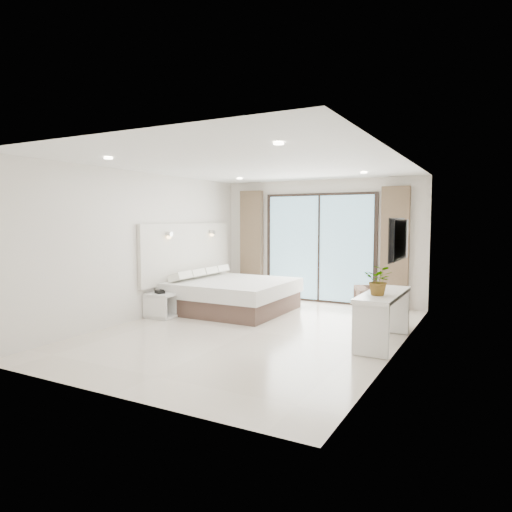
% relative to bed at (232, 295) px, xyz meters
% --- Properties ---
extents(ground, '(6.20, 6.20, 0.00)m').
position_rel_bed_xyz_m(ground, '(1.20, -1.30, -0.32)').
color(ground, beige).
rests_on(ground, ground).
extents(room_shell, '(4.62, 6.22, 2.72)m').
position_rel_bed_xyz_m(room_shell, '(1.00, -0.41, 1.26)').
color(room_shell, silver).
rests_on(room_shell, ground).
extents(bed, '(2.21, 2.11, 0.76)m').
position_rel_bed_xyz_m(bed, '(0.00, 0.00, 0.00)').
color(bed, brown).
rests_on(bed, ground).
extents(nightstand, '(0.52, 0.44, 0.46)m').
position_rel_bed_xyz_m(nightstand, '(-0.82, -1.18, -0.09)').
color(nightstand, white).
rests_on(nightstand, ground).
extents(phone, '(0.22, 0.20, 0.06)m').
position_rel_bed_xyz_m(phone, '(-0.83, -1.20, 0.17)').
color(phone, black).
rests_on(phone, nightstand).
extents(console_desk, '(0.51, 1.62, 0.77)m').
position_rel_bed_xyz_m(console_desk, '(3.24, -1.06, 0.24)').
color(console_desk, white).
rests_on(console_desk, ground).
extents(plant, '(0.40, 0.44, 0.33)m').
position_rel_bed_xyz_m(plant, '(3.24, -1.34, 0.61)').
color(plant, '#33662D').
rests_on(plant, console_desk).
extents(armchair, '(0.94, 0.96, 0.76)m').
position_rel_bed_xyz_m(armchair, '(2.93, 0.04, 0.06)').
color(armchair, '#8F705E').
rests_on(armchair, ground).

